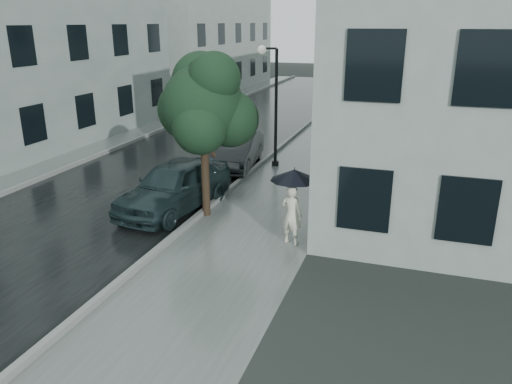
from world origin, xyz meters
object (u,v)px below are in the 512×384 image
(pedestrian, at_px, (292,215))
(car_far, at_px, (237,150))
(street_tree, at_px, (204,105))
(car_near, at_px, (175,186))
(lamp_post, at_px, (272,99))

(pedestrian, bearing_deg, car_far, -43.72)
(street_tree, bearing_deg, car_far, 100.66)
(pedestrian, xyz_separation_m, street_tree, (-2.91, 1.27, 2.47))
(pedestrian, relative_size, car_far, 0.39)
(car_near, relative_size, car_far, 1.09)
(pedestrian, height_order, car_near, pedestrian)
(pedestrian, height_order, lamp_post, lamp_post)
(car_near, distance_m, car_far, 5.06)
(street_tree, relative_size, lamp_post, 1.03)
(street_tree, xyz_separation_m, car_far, (-0.96, 5.11, -2.59))
(lamp_post, distance_m, car_near, 6.11)
(pedestrian, xyz_separation_m, car_near, (-4.00, 1.31, -0.04))
(street_tree, bearing_deg, lamp_post, 87.12)
(car_near, bearing_deg, car_far, 96.69)
(lamp_post, bearing_deg, pedestrian, -87.50)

